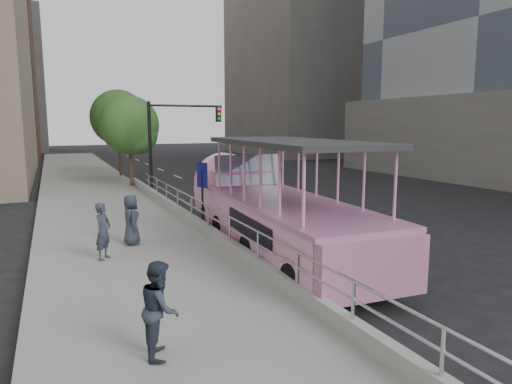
{
  "coord_description": "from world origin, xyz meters",
  "views": [
    {
      "loc": [
        -7.76,
        -12.2,
        4.04
      ],
      "look_at": [
        -0.91,
        3.05,
        1.52
      ],
      "focal_mm": 32.0,
      "sensor_mm": 36.0,
      "label": 1
    }
  ],
  "objects_px": {
    "duck_boat": "(270,210)",
    "parking_sign": "(202,191)",
    "street_tree_far": "(120,120)",
    "car": "(250,185)",
    "pedestrian_mid": "(160,308)",
    "traffic_signal": "(172,134)",
    "pedestrian_near": "(103,231)",
    "pedestrian_far": "(131,220)",
    "street_tree_near": "(131,127)"
  },
  "relations": [
    {
      "from": "pedestrian_mid",
      "to": "street_tree_far",
      "type": "height_order",
      "value": "street_tree_far"
    },
    {
      "from": "car",
      "to": "street_tree_far",
      "type": "distance_m",
      "value": 12.88
    },
    {
      "from": "pedestrian_mid",
      "to": "street_tree_near",
      "type": "distance_m",
      "value": 21.51
    },
    {
      "from": "duck_boat",
      "to": "pedestrian_far",
      "type": "distance_m",
      "value": 4.35
    },
    {
      "from": "duck_boat",
      "to": "street_tree_far",
      "type": "bearing_deg",
      "value": 94.16
    },
    {
      "from": "car",
      "to": "street_tree_far",
      "type": "height_order",
      "value": "street_tree_far"
    },
    {
      "from": "duck_boat",
      "to": "street_tree_near",
      "type": "relative_size",
      "value": 1.91
    },
    {
      "from": "pedestrian_near",
      "to": "duck_boat",
      "type": "bearing_deg",
      "value": -56.68
    },
    {
      "from": "duck_boat",
      "to": "street_tree_near",
      "type": "distance_m",
      "value": 15.7
    },
    {
      "from": "duck_boat",
      "to": "street_tree_far",
      "type": "xyz_separation_m",
      "value": [
        -1.56,
        21.4,
        2.98
      ]
    },
    {
      "from": "pedestrian_near",
      "to": "street_tree_near",
      "type": "distance_m",
      "value": 15.76
    },
    {
      "from": "duck_boat",
      "to": "traffic_signal",
      "type": "xyz_separation_m",
      "value": [
        -0.16,
        11.97,
        2.17
      ]
    },
    {
      "from": "car",
      "to": "parking_sign",
      "type": "xyz_separation_m",
      "value": [
        -5.2,
        -7.77,
        1.03
      ]
    },
    {
      "from": "pedestrian_far",
      "to": "street_tree_near",
      "type": "xyz_separation_m",
      "value": [
        2.32,
        13.92,
        2.73
      ]
    },
    {
      "from": "pedestrian_near",
      "to": "pedestrian_far",
      "type": "relative_size",
      "value": 1.01
    },
    {
      "from": "duck_boat",
      "to": "pedestrian_near",
      "type": "bearing_deg",
      "value": 177.43
    },
    {
      "from": "pedestrian_near",
      "to": "pedestrian_mid",
      "type": "distance_m",
      "value": 5.96
    },
    {
      "from": "parking_sign",
      "to": "street_tree_far",
      "type": "bearing_deg",
      "value": 90.32
    },
    {
      "from": "pedestrian_near",
      "to": "parking_sign",
      "type": "distance_m",
      "value": 4.27
    },
    {
      "from": "pedestrian_near",
      "to": "traffic_signal",
      "type": "xyz_separation_m",
      "value": [
        4.88,
        11.75,
        2.4
      ]
    },
    {
      "from": "street_tree_far",
      "to": "pedestrian_near",
      "type": "bearing_deg",
      "value": -99.33
    },
    {
      "from": "car",
      "to": "street_tree_near",
      "type": "bearing_deg",
      "value": 139.19
    },
    {
      "from": "parking_sign",
      "to": "pedestrian_near",
      "type": "bearing_deg",
      "value": -147.91
    },
    {
      "from": "traffic_signal",
      "to": "street_tree_near",
      "type": "bearing_deg",
      "value": 114.98
    },
    {
      "from": "car",
      "to": "pedestrian_mid",
      "type": "relative_size",
      "value": 2.47
    },
    {
      "from": "traffic_signal",
      "to": "street_tree_near",
      "type": "distance_m",
      "value": 3.8
    },
    {
      "from": "pedestrian_far",
      "to": "pedestrian_mid",
      "type": "bearing_deg",
      "value": 172.22
    },
    {
      "from": "duck_boat",
      "to": "car",
      "type": "height_order",
      "value": "duck_boat"
    },
    {
      "from": "pedestrian_mid",
      "to": "pedestrian_far",
      "type": "xyz_separation_m",
      "value": [
        0.69,
        7.21,
        -0.0
      ]
    },
    {
      "from": "parking_sign",
      "to": "street_tree_far",
      "type": "height_order",
      "value": "street_tree_far"
    },
    {
      "from": "pedestrian_mid",
      "to": "street_tree_far",
      "type": "distance_m",
      "value": 27.5
    },
    {
      "from": "car",
      "to": "pedestrian_near",
      "type": "relative_size",
      "value": 2.46
    },
    {
      "from": "pedestrian_near",
      "to": "parking_sign",
      "type": "height_order",
      "value": "parking_sign"
    },
    {
      "from": "car",
      "to": "traffic_signal",
      "type": "height_order",
      "value": "traffic_signal"
    },
    {
      "from": "duck_boat",
      "to": "parking_sign",
      "type": "xyz_separation_m",
      "value": [
        -1.45,
        2.47,
        0.37
      ]
    },
    {
      "from": "duck_boat",
      "to": "pedestrian_mid",
      "type": "xyz_separation_m",
      "value": [
        -4.77,
        -5.73,
        -0.24
      ]
    },
    {
      "from": "duck_boat",
      "to": "car",
      "type": "relative_size",
      "value": 2.79
    },
    {
      "from": "pedestrian_far",
      "to": "parking_sign",
      "type": "distance_m",
      "value": 2.87
    },
    {
      "from": "duck_boat",
      "to": "car",
      "type": "distance_m",
      "value": 10.93
    },
    {
      "from": "car",
      "to": "street_tree_near",
      "type": "distance_m",
      "value": 8.17
    },
    {
      "from": "car",
      "to": "street_tree_near",
      "type": "height_order",
      "value": "street_tree_near"
    },
    {
      "from": "car",
      "to": "street_tree_far",
      "type": "xyz_separation_m",
      "value": [
        -5.31,
        11.15,
        3.64
      ]
    },
    {
      "from": "duck_boat",
      "to": "pedestrian_near",
      "type": "xyz_separation_m",
      "value": [
        -5.04,
        0.23,
        -0.24
      ]
    },
    {
      "from": "street_tree_near",
      "to": "street_tree_far",
      "type": "bearing_deg",
      "value": 88.09
    },
    {
      "from": "pedestrian_far",
      "to": "traffic_signal",
      "type": "relative_size",
      "value": 0.3
    },
    {
      "from": "duck_boat",
      "to": "traffic_signal",
      "type": "relative_size",
      "value": 2.1
    },
    {
      "from": "street_tree_near",
      "to": "street_tree_far",
      "type": "xyz_separation_m",
      "value": [
        0.2,
        6.0,
        0.49
      ]
    },
    {
      "from": "traffic_signal",
      "to": "pedestrian_near",
      "type": "bearing_deg",
      "value": -112.55
    },
    {
      "from": "duck_boat",
      "to": "pedestrian_mid",
      "type": "relative_size",
      "value": 6.91
    },
    {
      "from": "car",
      "to": "pedestrian_mid",
      "type": "distance_m",
      "value": 18.11
    }
  ]
}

